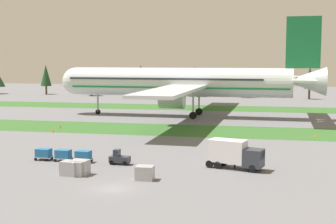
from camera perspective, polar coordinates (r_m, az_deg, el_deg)
The scene contains 18 objects.
ground_plane at distance 51.68m, azimuth -6.48°, elevation -8.98°, with size 400.00×400.00×0.00m, color slate.
grass_strip_near at distance 92.38m, azimuth 1.79°, elevation -2.16°, with size 320.00×15.52×0.01m, color #336028.
grass_strip_far at distance 134.67m, azimuth 4.95°, elevation 0.48°, with size 320.00×15.52×0.01m, color #336028.
airliner at distance 113.17m, azimuth 2.19°, elevation 3.57°, with size 62.70×77.10×22.94m.
baggage_tug at distance 62.80m, azimuth -5.80°, elevation -5.47°, with size 2.66×1.42×1.97m.
cargo_dolly_lead at distance 64.66m, azimuth -10.00°, elevation -5.09°, with size 2.27×1.60×1.55m.
cargo_dolly_second at distance 65.89m, azimuth -12.31°, elevation -4.93°, with size 2.27×1.60×1.55m.
cargo_dolly_third at distance 67.23m, azimuth -14.53°, elevation -4.76°, with size 2.27×1.60×1.55m.
catering_truck at distance 60.39m, azimuth 7.90°, elevation -4.87°, with size 7.32×4.18×3.58m.
ground_crew_marshaller at distance 60.61m, azimuth 7.92°, elevation -5.80°, with size 0.36×0.54×1.74m.
uld_container_0 at distance 58.02m, azimuth -10.38°, elevation -6.46°, with size 2.00×1.60×1.75m, color #A3A3A8.
uld_container_1 at distance 57.87m, azimuth -11.53°, elevation -6.54°, with size 2.00×1.60×1.70m, color #A3A3A8.
uld_container_2 at distance 57.70m, azimuth -10.82°, elevation -6.57°, with size 2.00×1.60×1.69m, color #A3A3A8.
uld_container_3 at distance 54.70m, azimuth -2.77°, elevation -7.22°, with size 2.00×1.60×1.60m, color #A3A3A8.
taxiway_marker_0 at distance 97.04m, azimuth -12.66°, elevation -1.71°, with size 0.44×0.44×0.66m, color orange.
taxiway_marker_1 at distance 88.58m, azimuth 17.10°, elevation -2.66°, with size 0.44×0.44×0.46m, color orange.
taxiway_marker_2 at distance 92.07m, azimuth -13.49°, elevation -2.16°, with size 0.44×0.44×0.66m, color orange.
distant_tree_line at distance 173.71m, azimuth 4.07°, elevation 4.04°, with size 181.59×10.62×12.57m.
Camera 1 is at (15.68, -47.33, 13.57)m, focal length 51.43 mm.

